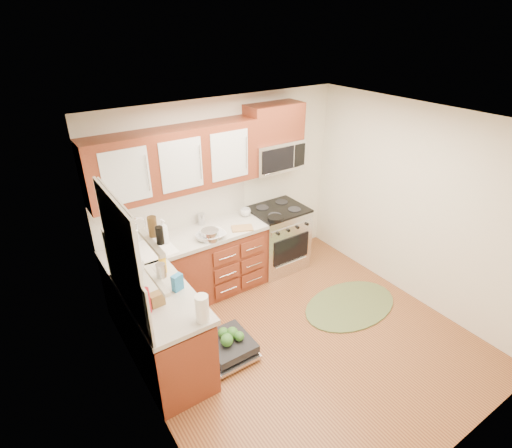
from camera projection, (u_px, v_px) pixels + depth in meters
floor at (303, 340)px, 4.66m from camera, size 3.50×3.50×0.00m
ceiling at (318, 126)px, 3.50m from camera, size 3.50×3.50×0.00m
wall_back at (224, 192)px, 5.36m from camera, size 3.50×0.04×2.50m
wall_front at (473, 356)px, 2.79m from camera, size 3.50×0.04×2.50m
wall_left at (144, 311)px, 3.21m from camera, size 0.04×3.50×2.50m
wall_right at (417, 207)px, 4.94m from camera, size 0.04×3.50×2.50m
base_cabinet_back at (190, 271)px, 5.17m from camera, size 2.05×0.60×0.85m
base_cabinet_left at (165, 335)px, 4.13m from camera, size 0.60×1.25×0.85m
countertop_back at (187, 239)px, 4.94m from camera, size 2.07×0.64×0.05m
countertop_left at (160, 298)px, 3.92m from camera, size 0.64×1.27×0.05m
backsplash_back at (175, 208)px, 5.01m from camera, size 2.05×0.02×0.57m
backsplash_left at (126, 282)px, 3.63m from camera, size 0.02×1.25×0.57m
upper_cabinets at (175, 161)px, 4.59m from camera, size 2.05×0.35×0.75m
cabinet_over_mw at (274, 122)px, 5.16m from camera, size 0.76×0.35×0.47m
range at (278, 238)px, 5.83m from camera, size 0.76×0.64×0.95m
microwave at (274, 155)px, 5.34m from camera, size 0.76×0.38×0.40m
sink at (148, 260)px, 4.71m from camera, size 0.62×0.50×0.26m
dishwasher at (226, 348)px, 4.41m from camera, size 0.70×0.60×0.20m
window at (121, 252)px, 3.45m from camera, size 0.03×1.05×1.05m
window_blind at (117, 217)px, 3.31m from camera, size 0.02×0.96×0.40m
shelf_upper at (151, 243)px, 2.60m from camera, size 0.04×0.40×0.03m
shelf_lower at (156, 280)px, 2.74m from camera, size 0.04×0.40×0.03m
rug at (350, 305)px, 5.20m from camera, size 1.51×1.19×0.02m
skillet at (276, 218)px, 5.30m from camera, size 0.27×0.27×0.04m
stock_pot at (210, 235)px, 4.85m from camera, size 0.24×0.24×0.13m
cutting_board at (242, 228)px, 5.12m from camera, size 0.32×0.27×0.02m
canister at (201, 219)px, 5.20m from camera, size 0.12×0.12×0.15m
paper_towel_roll at (202, 308)px, 3.54m from camera, size 0.13×0.13×0.27m
mustard_bottle at (163, 262)px, 4.22m from camera, size 0.10×0.10×0.24m
red_bottle at (147, 301)px, 3.64m from camera, size 0.09×0.09×0.26m
wooden_box at (157, 299)px, 3.76m from camera, size 0.14×0.10×0.13m
blue_carton at (177, 282)px, 3.96m from camera, size 0.12×0.09×0.17m
bowl_a at (213, 235)px, 4.91m from camera, size 0.30×0.30×0.07m
bowl_b at (205, 237)px, 4.86m from camera, size 0.31×0.31×0.07m
cup at (245, 212)px, 5.43m from camera, size 0.16×0.16×0.11m
soap_bottle_a at (163, 231)px, 4.74m from camera, size 0.14×0.14×0.31m
soap_bottle_b at (138, 264)px, 4.23m from camera, size 0.11×0.11×0.19m
soap_bottle_c at (139, 292)px, 3.81m from camera, size 0.18×0.18×0.19m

